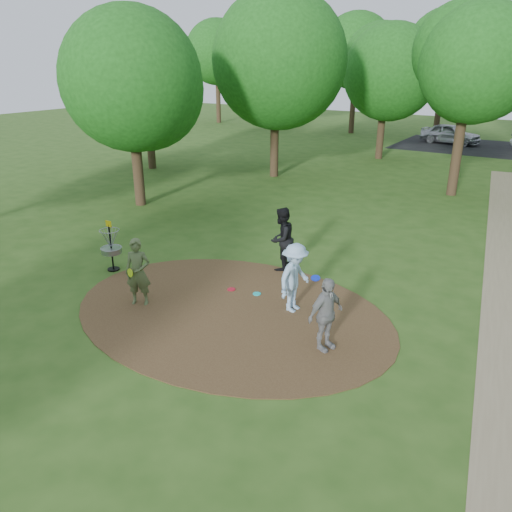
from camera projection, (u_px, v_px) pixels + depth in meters
The scene contains 12 objects.
ground at pixel (230, 312), 12.49m from camera, with size 100.00×100.00×0.00m, color #2D5119.
dirt_clearing at pixel (230, 311), 12.48m from camera, with size 8.40×8.40×0.02m, color #47301C.
parking_lot at pixel (500, 149), 35.01m from camera, with size 14.00×8.00×0.01m, color black.
player_observer_with_disc at pixel (138, 272), 12.57m from camera, with size 0.77×0.67×1.77m.
player_throwing_with_disc at pixel (295, 278), 12.23m from camera, with size 1.08×1.19×1.78m.
player_walking_with_disc at pixel (281, 239), 14.69m from camera, with size 0.78×0.97×1.90m.
player_waiting_with_disc at pixel (326, 315), 10.59m from camera, with size 0.70×1.06×1.67m.
disc_ground_cyan at pixel (257, 294), 13.37m from camera, with size 0.22×0.22×0.02m, color #1ACBD1.
disc_ground_red at pixel (231, 289), 13.63m from camera, with size 0.22×0.22×0.02m, color red.
car_left at pixel (450, 134), 36.96m from camera, with size 1.71×4.26×1.45m, color #B1B4B9.
disc_golf_basket at pixel (111, 242), 14.65m from camera, with size 0.63×0.63×1.54m.
tree_ring at pixel (387, 78), 17.69m from camera, with size 36.75×46.15×9.52m.
Camera 1 is at (6.51, -9.01, 5.89)m, focal length 35.00 mm.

